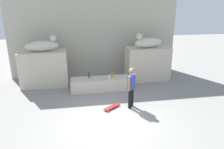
% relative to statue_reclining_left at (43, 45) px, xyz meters
% --- Properties ---
extents(ground_plane, '(40.00, 40.00, 0.00)m').
position_rel_statue_reclining_left_xyz_m(ground_plane, '(2.68, -4.22, -2.08)').
color(ground_plane, gray).
extents(facade_wall, '(9.40, 0.60, 5.19)m').
position_rel_statue_reclining_left_xyz_m(facade_wall, '(2.68, 1.52, 0.52)').
color(facade_wall, '#B4B09B').
rests_on(facade_wall, ground_plane).
extents(pedestal_left, '(2.29, 1.17, 1.79)m').
position_rel_statue_reclining_left_xyz_m(pedestal_left, '(-0.04, -0.01, -1.18)').
color(pedestal_left, beige).
rests_on(pedestal_left, ground_plane).
extents(pedestal_right, '(2.29, 1.17, 1.79)m').
position_rel_statue_reclining_left_xyz_m(pedestal_right, '(5.40, -0.01, -1.18)').
color(pedestal_right, beige).
rests_on(pedestal_right, ground_plane).
extents(statue_reclining_left, '(1.67, 0.82, 0.78)m').
position_rel_statue_reclining_left_xyz_m(statue_reclining_left, '(0.00, 0.00, 0.00)').
color(statue_reclining_left, beige).
rests_on(statue_reclining_left, pedestal_left).
extents(statue_reclining_right, '(1.68, 0.85, 0.78)m').
position_rel_statue_reclining_left_xyz_m(statue_reclining_right, '(5.37, -0.01, 0.00)').
color(statue_reclining_right, beige).
rests_on(statue_reclining_right, pedestal_right).
extents(ledge_block, '(2.85, 0.88, 0.59)m').
position_rel_statue_reclining_left_xyz_m(ledge_block, '(2.68, -1.09, -1.78)').
color(ledge_block, beige).
rests_on(ledge_block, ground_plane).
extents(skater, '(0.38, 0.45, 1.67)m').
position_rel_statue_reclining_left_xyz_m(skater, '(3.69, -3.12, -1.15)').
color(skater, black).
rests_on(skater, ground_plane).
extents(skateboard, '(0.76, 0.65, 0.08)m').
position_rel_statue_reclining_left_xyz_m(skateboard, '(2.91, -3.11, -2.01)').
color(skateboard, maroon).
rests_on(skateboard, ground_plane).
extents(bottle_blue, '(0.06, 0.06, 0.32)m').
position_rel_statue_reclining_left_xyz_m(bottle_blue, '(2.16, -0.96, -1.36)').
color(bottle_blue, '#194C99').
rests_on(bottle_blue, ledge_block).
extents(bottle_clear, '(0.06, 0.06, 0.30)m').
position_rel_statue_reclining_left_xyz_m(bottle_clear, '(3.09, -1.33, -1.37)').
color(bottle_clear, silver).
rests_on(bottle_clear, ledge_block).
extents(bottle_orange, '(0.06, 0.06, 0.32)m').
position_rel_statue_reclining_left_xyz_m(bottle_orange, '(3.25, -1.13, -1.36)').
color(bottle_orange, orange).
rests_on(bottle_orange, ledge_block).
extents(bottle_brown, '(0.07, 0.07, 0.30)m').
position_rel_statue_reclining_left_xyz_m(bottle_brown, '(2.16, -0.75, -1.37)').
color(bottle_brown, '#593314').
rests_on(bottle_brown, ledge_block).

